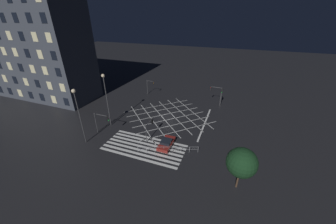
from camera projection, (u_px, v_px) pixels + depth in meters
name	position (u px, v px, depth m)	size (l,w,h in m)	color
ground_plane	(168.00, 117.00, 39.97)	(200.00, 200.00, 0.00)	black
road_markings	(157.00, 133.00, 34.33)	(19.93, 24.03, 0.01)	silver
office_building	(16.00, 35.00, 45.43)	(37.75, 10.06, 29.96)	#3D424C
traffic_light_nw_main	(151.00, 84.00, 49.86)	(2.11, 0.36, 3.93)	#424244
traffic_light_ne_main	(216.00, 91.00, 44.09)	(2.70, 0.36, 4.47)	#424244
traffic_light_median_south	(150.00, 125.00, 32.10)	(0.36, 2.80, 3.37)	#424244
traffic_light_sw_main	(102.00, 120.00, 32.87)	(3.05, 0.36, 4.01)	#424244
traffic_light_ne_cross	(222.00, 94.00, 43.01)	(0.36, 0.39, 4.42)	#424244
street_lamp_east	(76.00, 103.00, 28.56)	(0.63, 0.63, 9.64)	#424244
street_lamp_west	(105.00, 88.00, 33.41)	(0.62, 0.62, 10.28)	#424244
street_tree_near	(242.00, 163.00, 21.85)	(3.64, 3.64, 5.80)	#473323
waiting_car	(166.00, 143.00, 30.75)	(1.88, 4.10, 1.19)	maroon
pedestrian_railing	(168.00, 149.00, 29.32)	(8.91, 3.39, 1.05)	#B7B7BC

